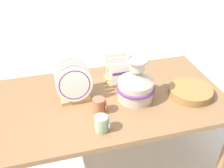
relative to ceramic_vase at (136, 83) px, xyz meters
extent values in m
plane|color=silver|center=(-0.15, 0.05, -0.76)|extent=(14.00, 14.00, 0.00)
cube|color=olive|center=(-0.15, 0.05, -0.14)|extent=(1.56, 0.86, 0.03)
cylinder|color=olive|center=(-0.88, 0.43, -0.46)|extent=(0.06, 0.06, 0.60)
cylinder|color=olive|center=(0.58, 0.43, -0.46)|extent=(0.06, 0.06, 0.60)
cylinder|color=beige|center=(0.00, 0.00, -0.05)|extent=(0.24, 0.24, 0.14)
cone|color=beige|center=(0.00, 0.00, 0.06)|extent=(0.24, 0.24, 0.08)
cylinder|color=beige|center=(0.00, 0.00, 0.14)|extent=(0.10, 0.10, 0.07)
torus|color=beige|center=(0.00, 0.00, 0.18)|extent=(0.15, 0.15, 0.02)
torus|color=#60337A|center=(0.00, 0.00, -0.03)|extent=(0.26, 0.26, 0.02)
cube|color=tan|center=(-0.40, 0.12, -0.11)|extent=(0.20, 0.17, 0.02)
cylinder|color=tan|center=(-0.47, 0.19, -0.07)|extent=(0.01, 0.01, 0.06)
cylinder|color=tan|center=(-0.33, 0.19, -0.07)|extent=(0.01, 0.01, 0.06)
cylinder|color=white|center=(-0.40, 0.05, 0.02)|extent=(0.24, 0.04, 0.24)
torus|color=#5B3375|center=(-0.40, 0.05, 0.02)|extent=(0.21, 0.04, 0.20)
cylinder|color=white|center=(-0.40, 0.10, 0.02)|extent=(0.24, 0.04, 0.24)
cylinder|color=white|center=(-0.40, 0.15, 0.02)|extent=(0.24, 0.04, 0.24)
cylinder|color=white|center=(-0.40, 0.20, 0.02)|extent=(0.24, 0.04, 0.24)
cube|color=tan|center=(-0.05, 0.24, -0.11)|extent=(0.20, 0.17, 0.02)
cylinder|color=tan|center=(-0.12, 0.31, -0.07)|extent=(0.01, 0.01, 0.06)
cylinder|color=tan|center=(0.02, 0.31, -0.07)|extent=(0.01, 0.01, 0.06)
cube|color=white|center=(-0.05, 0.17, -0.02)|extent=(0.16, 0.03, 0.16)
cube|color=white|center=(-0.05, 0.24, -0.02)|extent=(0.16, 0.03, 0.16)
cube|color=white|center=(-0.05, 0.32, -0.02)|extent=(0.16, 0.03, 0.16)
cube|color=#5B3375|center=(-0.05, 0.17, -0.02)|extent=(0.14, 0.01, 0.02)
cylinder|color=olive|center=(0.38, -0.06, -0.12)|extent=(0.30, 0.30, 0.01)
cylinder|color=olive|center=(0.38, -0.06, -0.11)|extent=(0.30, 0.30, 0.01)
cylinder|color=olive|center=(0.38, -0.06, -0.10)|extent=(0.30, 0.30, 0.01)
cylinder|color=olive|center=(0.38, -0.06, -0.09)|extent=(0.30, 0.30, 0.01)
cylinder|color=olive|center=(0.38, -0.06, -0.08)|extent=(0.30, 0.30, 0.01)
cylinder|color=olive|center=(0.38, -0.06, -0.07)|extent=(0.30, 0.30, 0.01)
cylinder|color=#9EB28E|center=(-0.29, -0.25, -0.07)|extent=(0.08, 0.08, 0.10)
torus|color=#9EB28E|center=(-0.25, -0.25, -0.07)|extent=(0.01, 0.08, 0.08)
cylinder|color=#B76647|center=(-0.27, -0.08, -0.07)|extent=(0.08, 0.08, 0.10)
torus|color=#B76647|center=(-0.23, -0.08, -0.07)|extent=(0.01, 0.08, 0.08)
camera|label=1|loc=(-0.53, -1.35, 0.96)|focal=42.00mm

